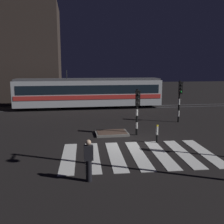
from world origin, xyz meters
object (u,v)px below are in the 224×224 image
object	(u,v)px
traffic_light_median_centre	(137,105)
pedestrian_waiting_at_kerb	(89,160)
tram	(89,92)
traffic_light_corner_far_right	(180,95)
bollard_island_edge	(157,134)

from	to	relation	value
traffic_light_median_centre	pedestrian_waiting_at_kerb	size ratio (longest dim) A/B	1.79
traffic_light_median_centre	tram	bearing A→B (deg)	101.35
traffic_light_corner_far_right	pedestrian_waiting_at_kerb	size ratio (longest dim) A/B	1.99
traffic_light_corner_far_right	pedestrian_waiting_at_kerb	bearing A→B (deg)	-129.19
tram	bollard_island_edge	world-z (taller)	tram
bollard_island_edge	traffic_light_median_centre	bearing A→B (deg)	112.28
traffic_light_median_centre	tram	size ratio (longest dim) A/B	0.19
traffic_light_median_centre	bollard_island_edge	world-z (taller)	traffic_light_median_centre
tram	bollard_island_edge	distance (m)	13.98
traffic_light_median_centre	bollard_island_edge	distance (m)	2.47
traffic_light_median_centre	traffic_light_corner_far_right	xyz separation A→B (m)	(4.38, 3.37, 0.22)
traffic_light_corner_far_right	pedestrian_waiting_at_kerb	world-z (taller)	traffic_light_corner_far_right
traffic_light_corner_far_right	tram	size ratio (longest dim) A/B	0.22
tram	bollard_island_edge	bearing A→B (deg)	-77.10
bollard_island_edge	pedestrian_waiting_at_kerb	bearing A→B (deg)	-133.56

